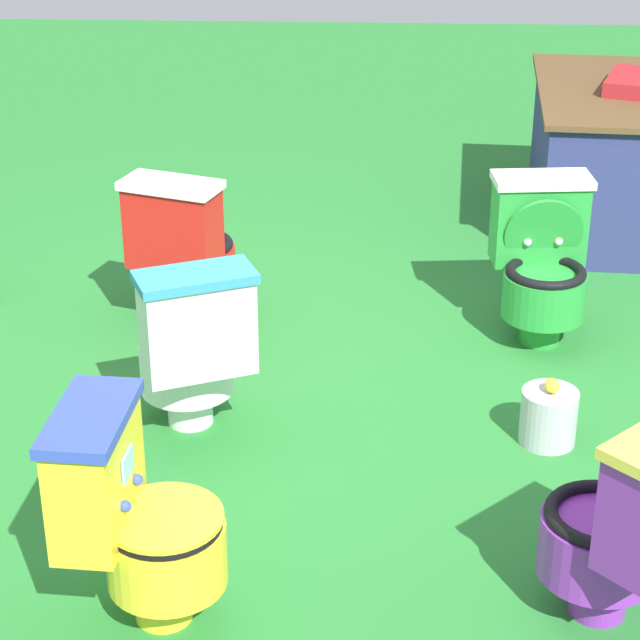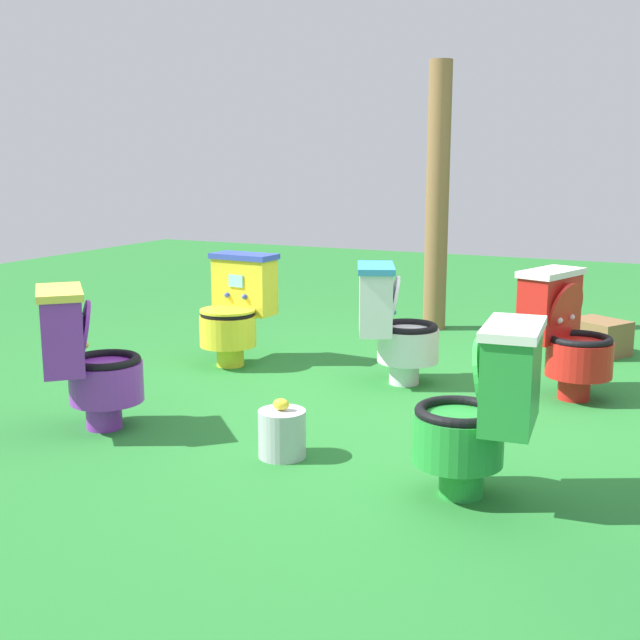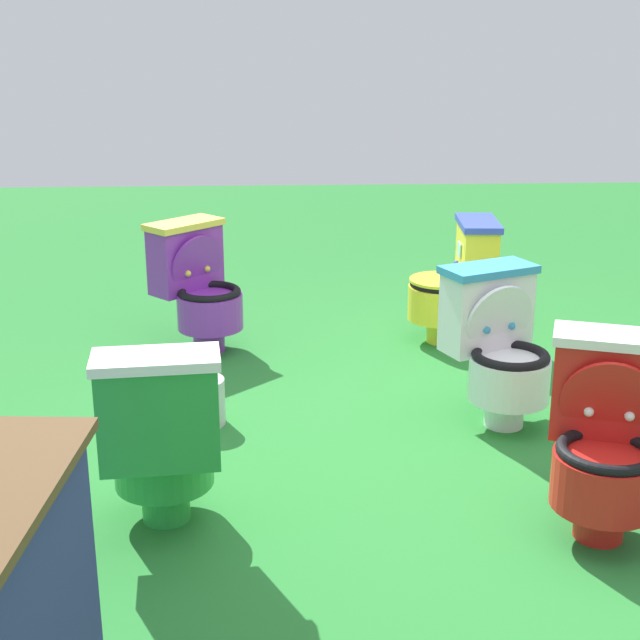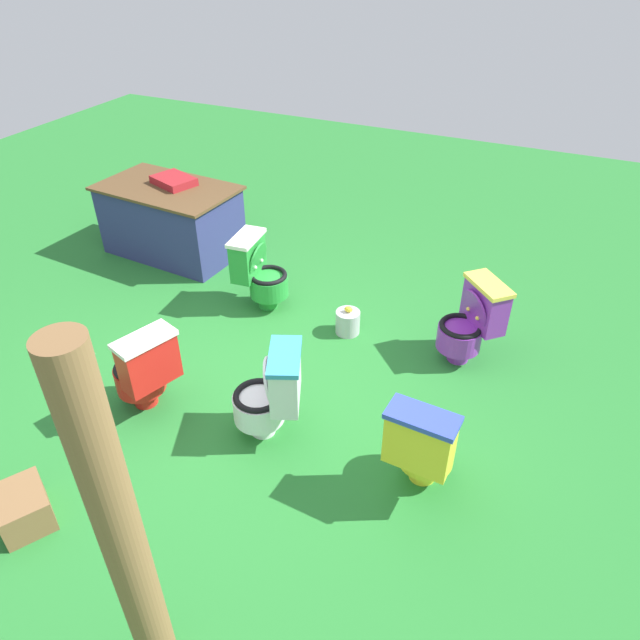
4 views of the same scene
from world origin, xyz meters
The scene contains 7 objects.
ground centered at (0.00, 0.00, 0.00)m, with size 14.00×14.00×0.00m, color #26752D.
toilet_green centered at (-0.49, 1.13, 0.37)m, with size 0.53×0.45×0.73m.
toilet_purple centered at (1.51, 1.15, 0.37)m, with size 0.63×0.63×0.73m.
toilet_red centered at (-0.55, -0.48, 0.37)m, with size 0.59×0.54×0.73m.
toilet_white centered at (0.43, -0.31, 0.37)m, with size 0.61×0.56×0.73m.
toilet_yellow centered at (1.54, -0.33, 0.37)m, with size 0.45×0.52×0.73m.
lemon_bucket centered at (0.45, 1.06, 0.12)m, with size 0.22×0.22×0.28m.
Camera 3 is at (-3.53, 0.70, 1.80)m, focal length 51.73 mm.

